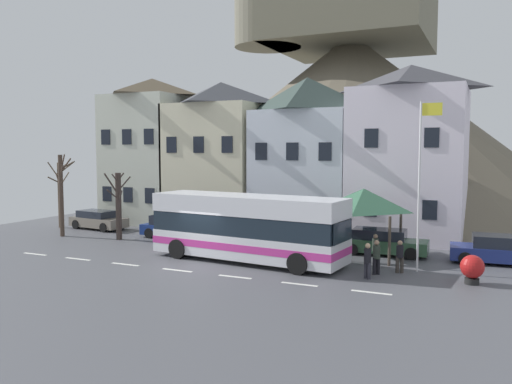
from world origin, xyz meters
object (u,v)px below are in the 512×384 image
townhouse_01 (221,155)px  public_bench (349,241)px  flagpole (421,175)px  bus_shelter (364,200)px  townhouse_00 (153,150)px  hilltop_castle (349,115)px  bare_tree_02 (61,193)px  pedestrian_01 (375,248)px  bare_tree_01 (60,191)px  parked_car_00 (98,220)px  harbour_buoy (472,268)px  bare_tree_00 (118,204)px  parked_car_01 (382,242)px  pedestrian_02 (400,256)px  parked_car_03 (496,250)px  townhouse_02 (307,156)px  transit_bus (247,228)px  pedestrian_03 (376,256)px  townhouse_03 (409,152)px  pedestrian_00 (368,259)px  parked_car_02 (175,227)px

townhouse_01 → public_bench: bearing=-25.3°
flagpole → bus_shelter: bearing=143.3°
townhouse_00 → hilltop_castle: 20.04m
public_bench → bare_tree_02: 18.36m
pedestrian_01 → bare_tree_02: size_ratio=0.28×
hilltop_castle → bare_tree_01: bearing=-124.8°
parked_car_00 → flagpole: size_ratio=0.57×
parked_car_00 → public_bench: bearing=7.0°
public_bench → bare_tree_02: bare_tree_02 is taller
harbour_buoy → bare_tree_00: size_ratio=0.29×
parked_car_00 → parked_car_01: 19.90m
bus_shelter → parked_car_01: bus_shelter is taller
townhouse_01 → pedestrian_02: townhouse_01 is taller
townhouse_01 → parked_car_03: size_ratio=2.45×
townhouse_02 → transit_bus: (0.28, -9.88, -3.49)m
transit_bus → bus_shelter: bearing=41.3°
parked_car_03 → pedestrian_01: size_ratio=2.90×
pedestrian_01 → pedestrian_03: bearing=-77.2°
townhouse_03 → pedestrian_02: (1.09, -9.79, -4.60)m
townhouse_00 → pedestrian_03: 22.47m
townhouse_00 → transit_bus: (12.95, -10.28, -3.83)m
townhouse_01 → parked_car_00: townhouse_01 is taller
bus_shelter → bare_tree_02: bearing=-174.9°
hilltop_castle → bus_shelter: size_ratio=11.70×
hilltop_castle → pedestrian_00: size_ratio=26.96×
parked_car_03 → townhouse_01: bearing=-21.6°
townhouse_00 → parked_car_00: 7.14m
pedestrian_03 → transit_bus: bearing=179.4°
townhouse_03 → pedestrian_01: townhouse_03 is taller
parked_car_01 → parked_car_03: bearing=-1.0°
hilltop_castle → parked_car_03: hilltop_castle is taller
pedestrian_03 → pedestrian_00: bearing=-101.5°
pedestrian_03 → public_bench: bearing=116.4°
townhouse_03 → transit_bus: townhouse_03 is taller
transit_bus → bare_tree_01: (-16.95, 4.59, 0.93)m
townhouse_01 → parked_car_02: 7.47m
flagpole → pedestrian_01: bearing=158.7°
parked_car_01 → pedestrian_00: bearing=-87.8°
townhouse_00 → pedestrian_01: size_ratio=7.49×
pedestrian_02 → bare_tree_02: (-21.41, 1.16, 2.02)m
transit_bus → parked_car_00: transit_bus is taller
bus_shelter → pedestrian_03: bearing=-68.4°
townhouse_03 → bare_tree_01: 24.11m
bare_tree_00 → transit_bus: bearing=-13.3°
townhouse_00 → townhouse_02: bearing=-1.8°
townhouse_02 → bare_tree_01: size_ratio=2.17×
pedestrian_01 → townhouse_00: bearing=156.6°
townhouse_00 → pedestrian_00: bearing=-30.4°
transit_bus → parked_car_00: (-14.05, 5.16, -1.03)m
townhouse_00 → public_bench: bearing=-16.9°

